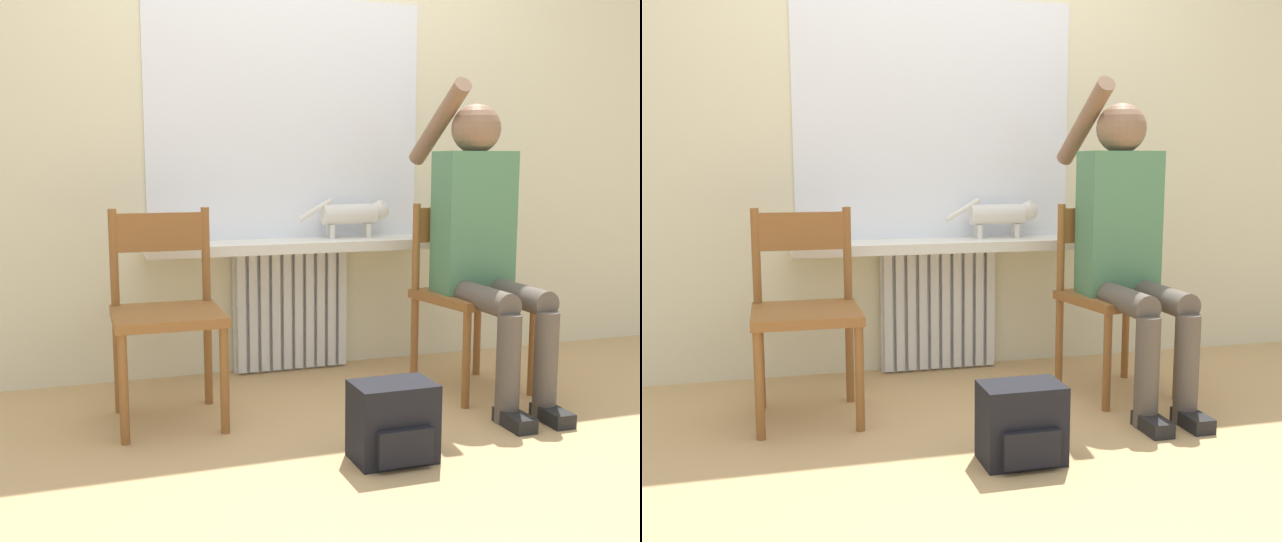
% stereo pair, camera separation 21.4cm
% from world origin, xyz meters
% --- Properties ---
extents(ground_plane, '(12.00, 12.00, 0.00)m').
position_xyz_m(ground_plane, '(0.00, 0.00, 0.00)').
color(ground_plane, tan).
extents(wall_with_window, '(7.00, 0.06, 2.70)m').
position_xyz_m(wall_with_window, '(0.00, 1.23, 1.35)').
color(wall_with_window, beige).
rests_on(wall_with_window, ground_plane).
extents(radiator, '(0.60, 0.08, 0.63)m').
position_xyz_m(radiator, '(0.00, 1.15, 0.32)').
color(radiator, silver).
rests_on(radiator, ground_plane).
extents(windowsill, '(1.48, 0.30, 0.05)m').
position_xyz_m(windowsill, '(0.00, 1.05, 0.66)').
color(windowsill, white).
rests_on(windowsill, radiator).
extents(window_glass, '(1.42, 0.01, 1.19)m').
position_xyz_m(window_glass, '(0.00, 1.20, 1.28)').
color(window_glass, white).
rests_on(window_glass, windowsill).
extents(chair_left, '(0.44, 0.44, 0.87)m').
position_xyz_m(chair_left, '(-0.70, 0.57, 0.47)').
color(chair_left, brown).
rests_on(chair_left, ground_plane).
extents(chair_right, '(0.50, 0.50, 0.87)m').
position_xyz_m(chair_right, '(0.70, 0.57, 0.47)').
color(chair_right, brown).
rests_on(chair_right, ground_plane).
extents(person, '(0.36, 1.01, 1.43)m').
position_xyz_m(person, '(0.70, 0.46, 0.75)').
color(person, brown).
rests_on(person, ground_plane).
extents(cat, '(0.49, 0.10, 0.21)m').
position_xyz_m(cat, '(0.33, 1.09, 0.80)').
color(cat, silver).
rests_on(cat, windowsill).
extents(backpack, '(0.29, 0.22, 0.29)m').
position_xyz_m(backpack, '(0.01, -0.13, 0.14)').
color(backpack, black).
rests_on(backpack, ground_plane).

